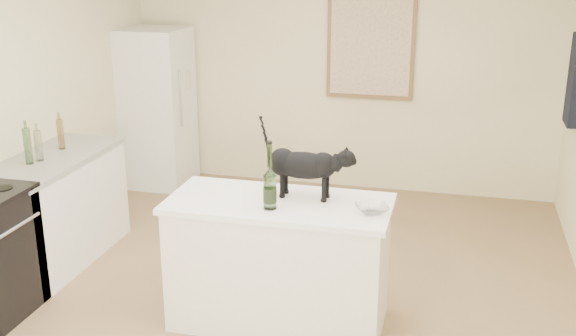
{
  "coord_description": "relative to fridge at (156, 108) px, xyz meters",
  "views": [
    {
      "loc": [
        1.2,
        -4.33,
        2.52
      ],
      "look_at": [
        0.15,
        -0.15,
        1.12
      ],
      "focal_mm": 42.79,
      "sensor_mm": 36.0,
      "label": 1
    }
  ],
  "objects": [
    {
      "name": "island_top",
      "position": [
        2.05,
        -2.55,
        0.03
      ],
      "size": [
        1.5,
        0.7,
        0.04
      ],
      "primitive_type": "cube",
      "color": "white",
      "rests_on": "island_base"
    },
    {
      "name": "fridge",
      "position": [
        0.0,
        0.0,
        0.0
      ],
      "size": [
        0.68,
        0.68,
        1.7
      ],
      "primitive_type": "cube",
      "color": "white",
      "rests_on": "floor"
    },
    {
      "name": "artwork_frame",
      "position": [
        2.25,
        0.37,
        0.7
      ],
      "size": [
        0.9,
        0.03,
        1.1
      ],
      "primitive_type": "cube",
      "color": "brown",
      "rests_on": "wall_back"
    },
    {
      "name": "artwork_canvas",
      "position": [
        2.25,
        0.35,
        0.7
      ],
      "size": [
        0.82,
        0.0,
        1.02
      ],
      "primitive_type": "cube",
      "color": "beige",
      "rests_on": "wall_back"
    },
    {
      "name": "wall_back",
      "position": [
        1.95,
        0.4,
        0.45
      ],
      "size": [
        4.5,
        0.0,
        4.5
      ],
      "primitive_type": "plane",
      "rotation": [
        1.57,
        0.0,
        0.0
      ],
      "color": "#F1E7BA",
      "rests_on": "ground"
    },
    {
      "name": "fridge_paper",
      "position": [
        0.34,
        0.09,
        0.3
      ],
      "size": [
        0.01,
        0.15,
        0.2
      ],
      "primitive_type": "cube",
      "rotation": [
        0.0,
        0.0,
        -0.02
      ],
      "color": "silver",
      "rests_on": "fridge"
    },
    {
      "name": "left_cabinets",
      "position": [
        0.0,
        -2.05,
        -0.42
      ],
      "size": [
        0.6,
        1.4,
        0.86
      ],
      "primitive_type": "cube",
      "color": "white",
      "rests_on": "floor"
    },
    {
      "name": "black_cat",
      "position": [
        2.19,
        -2.44,
        0.25
      ],
      "size": [
        0.59,
        0.2,
        0.41
      ],
      "primitive_type": null,
      "rotation": [
        0.0,
        0.0,
        -0.05
      ],
      "color": "black",
      "rests_on": "island_top"
    },
    {
      "name": "left_countertop",
      "position": [
        0.0,
        -2.05,
        0.03
      ],
      "size": [
        0.62,
        1.44,
        0.04
      ],
      "primitive_type": "cube",
      "color": "gray",
      "rests_on": "left_cabinets"
    },
    {
      "name": "island_base",
      "position": [
        2.05,
        -2.55,
        -0.42
      ],
      "size": [
        1.44,
        0.67,
        0.86
      ],
      "primitive_type": "cube",
      "color": "white",
      "rests_on": "floor"
    },
    {
      "name": "glass_bowl",
      "position": [
        2.68,
        -2.61,
        0.08
      ],
      "size": [
        0.27,
        0.27,
        0.05
      ],
      "primitive_type": "imported",
      "rotation": [
        0.0,
        0.0,
        0.4
      ],
      "color": "white",
      "rests_on": "island_top"
    },
    {
      "name": "floor",
      "position": [
        1.95,
        -2.35,
        -0.85
      ],
      "size": [
        5.5,
        5.5,
        0.0
      ],
      "primitive_type": "plane",
      "color": "#93724E",
      "rests_on": "ground"
    },
    {
      "name": "hanging_garment",
      "position": [
        4.14,
        -0.3,
        0.55
      ],
      "size": [
        0.08,
        0.34,
        0.8
      ],
      "primitive_type": "cube",
      "color": "black",
      "rests_on": "wall_right"
    },
    {
      "name": "wine_bottle",
      "position": [
        2.03,
        -2.7,
        0.25
      ],
      "size": [
        0.1,
        0.1,
        0.4
      ],
      "primitive_type": "cylinder",
      "rotation": [
        0.0,
        0.0,
        -0.16
      ],
      "color": "#315B24",
      "rests_on": "island_top"
    },
    {
      "name": "counter_bottle_cluster",
      "position": [
        -0.03,
        -2.07,
        0.18
      ],
      "size": [
        0.09,
        0.49,
        0.28
      ],
      "color": "brown",
      "rests_on": "left_countertop"
    }
  ]
}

